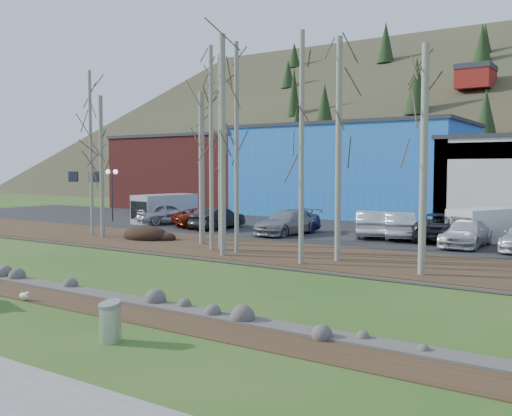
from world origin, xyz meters
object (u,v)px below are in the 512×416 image
Objects in this scene: car_6 at (439,227)px; car_8 at (371,224)px; seagull at (24,296)px; car_1 at (218,218)px; street_lamp at (112,180)px; car_3 at (288,222)px; car_5 at (399,225)px; car_7 at (466,233)px; car_4 at (289,222)px; car_2 at (207,217)px; van_grey at (163,209)px; car_0 at (167,213)px; litter_bin at (110,323)px; van_white at (481,226)px.

car_6 is 1.19× the size of car_8.
seagull is 0.11× the size of car_1.
street_lamp is 16.38m from car_3.
car_5 reaches higher than car_7.
car_3 is 1.21× the size of car_4.
seagull is at bearing -112.20° from car_7.
car_2 is 4.72m from van_grey.
seagull is 0.12× the size of street_lamp.
car_0 is 1.05× the size of car_1.
car_8 is at bearing 9.82° from van_grey.
car_6 is 1.10× the size of van_grey.
car_5 is 2.29m from car_6.
seagull is at bearing -49.83° from van_grey.
car_4 is (7.14, -0.56, 0.06)m from car_2.
van_grey is at bearing -168.82° from car_4.
car_6 is at bearing -170.90° from car_1.
car_0 is at bearing -9.21° from car_6.
seagull is at bearing 110.96° from car_1.
seagull is at bearing 58.98° from car_6.
car_5 is at bearing 91.83° from litter_bin.
car_8 is (15.86, 0.95, -0.01)m from car_0.
car_8 is (4.83, 1.64, 0.04)m from car_4.
litter_bin reaches higher than seagull.
car_3 is (16.19, -0.20, -2.46)m from street_lamp.
car_0 is 22.23m from van_white.
car_0 is 11.04m from car_3.
street_lamp is 0.85× the size of car_8.
seagull is 22.15m from car_8.
street_lamp is at bearing -177.70° from car_7.
van_grey reaches higher than car_5.
car_3 is 0.21m from car_4.
litter_bin is 29.82m from van_grey.
litter_bin is 0.20× the size of van_white.
street_lamp is 27.56m from van_white.
car_3 is (7.12, -0.77, 0.08)m from car_2.
van_white is at bearing 84.48° from car_7.
car_1 is 0.91× the size of car_2.
car_7 is at bearing 81.00° from litter_bin.
car_0 is at bearing 129.35° from litter_bin.
car_3 is at bearing -160.30° from car_0.
car_8 reaches higher than car_2.
car_4 is at bearing -159.21° from car_0.
van_white is (4.51, 0.78, 0.16)m from car_5.
car_3 reaches higher than seagull.
van_grey is (-4.68, 0.48, 0.40)m from car_2.
van_grey is (-22.97, -1.37, 0.13)m from van_white.
litter_bin is 0.23× the size of street_lamp.
car_8 is at bearing -170.17° from car_1.
car_4 reaches higher than car_2.
van_grey reaches higher than car_8.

